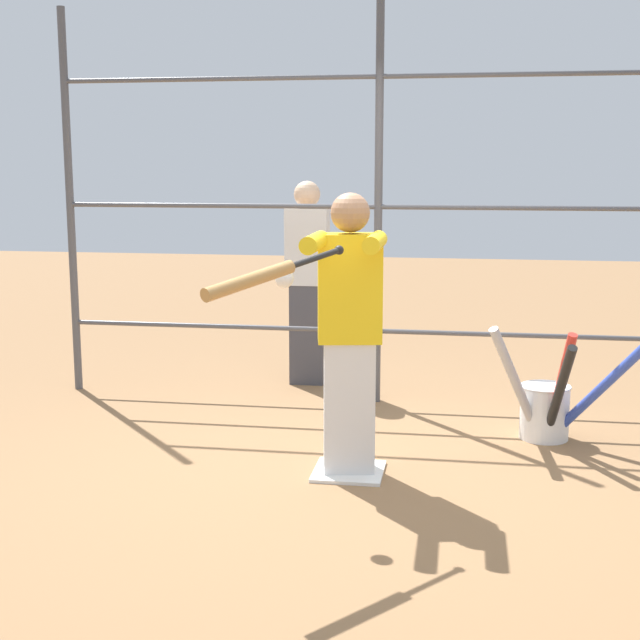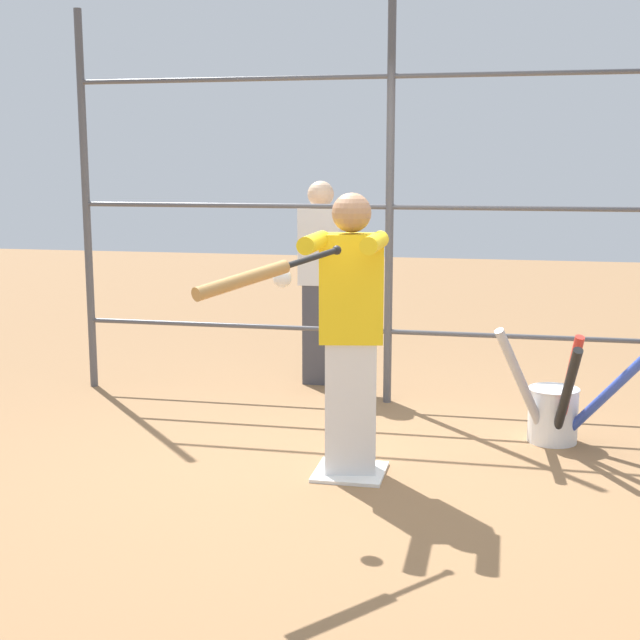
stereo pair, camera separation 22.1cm
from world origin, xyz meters
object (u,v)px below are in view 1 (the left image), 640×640
bystander_behind_fence (307,280)px  batter (349,326)px  bat_bucket (548,406)px  baseball_bat_swinging (262,276)px  softball_in_flight (284,278)px

bystander_behind_fence → batter: bearing=106.2°
bat_bucket → bystander_behind_fence: (1.79, -1.27, 0.62)m
baseball_bat_swinging → softball_in_flight: bearing=-92.7°
batter → baseball_bat_swinging: batter is taller
bat_bucket → bystander_behind_fence: bearing=-35.2°
batter → bystander_behind_fence: 2.18m
softball_in_flight → bat_bucket: (-1.46, -1.28, -0.96)m
batter → softball_in_flight: batter is taller
batter → baseball_bat_swinging: size_ratio=2.00×
batter → softball_in_flight: bearing=58.5°
softball_in_flight → baseball_bat_swinging: bearing=87.3°
baseball_bat_swinging → softball_in_flight: size_ratio=8.37×
batter → softball_in_flight: 0.62m
batter → softball_in_flight: (0.28, 0.45, 0.32)m
baseball_bat_swinging → bat_bucket: baseball_bat_swinging is taller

